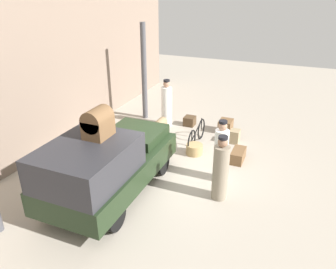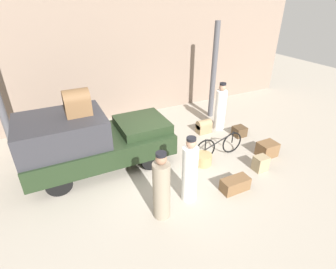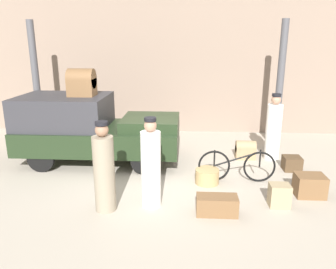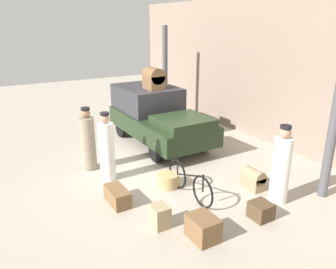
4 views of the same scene
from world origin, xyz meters
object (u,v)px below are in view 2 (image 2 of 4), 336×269
at_px(bicycle, 219,146).
at_px(suitcase_tan_flat, 267,149).
at_px(porter_with_bicycle, 220,108).
at_px(truck, 89,140).
at_px(trunk_on_truck_roof, 77,102).
at_px(suitcase_black_upright, 239,131).
at_px(suitcase_small_leather, 235,184).
at_px(trunk_umber_medium, 261,163).
at_px(conductor_in_dark_uniform, 162,189).
at_px(porter_carrying_trunk, 190,172).
at_px(trunk_barrel_dark, 204,126).
at_px(wicker_basket, 203,159).

distance_m(bicycle, suitcase_tan_flat, 1.51).
bearing_deg(suitcase_tan_flat, porter_with_bicycle, 96.06).
height_order(truck, trunk_on_truck_roof, trunk_on_truck_roof).
xyz_separation_m(porter_with_bicycle, trunk_on_truck_roof, (-4.86, -0.42, 1.23)).
bearing_deg(suitcase_tan_flat, suitcase_black_upright, 87.42).
relative_size(suitcase_small_leather, trunk_on_truck_roof, 1.09).
bearing_deg(trunk_umber_medium, suitcase_small_leather, -162.72).
bearing_deg(conductor_in_dark_uniform, porter_with_bicycle, 38.79).
height_order(truck, suitcase_small_leather, truck).
bearing_deg(trunk_umber_medium, suitcase_black_upright, 67.09).
xyz_separation_m(conductor_in_dark_uniform, porter_carrying_trunk, (0.82, 0.21, 0.02)).
relative_size(bicycle, trunk_on_truck_roof, 2.51).
bearing_deg(conductor_in_dark_uniform, truck, 111.10).
bearing_deg(suitcase_tan_flat, trunk_barrel_dark, 113.51).
bearing_deg(bicycle, porter_carrying_trunk, -145.02).
height_order(wicker_basket, porter_carrying_trunk, porter_carrying_trunk).
xyz_separation_m(porter_carrying_trunk, trunk_on_truck_roof, (-1.96, 2.36, 1.24)).
bearing_deg(trunk_on_truck_roof, suitcase_small_leather, -39.44).
bearing_deg(suitcase_black_upright, trunk_umber_medium, -112.91).
height_order(porter_with_bicycle, trunk_umber_medium, porter_with_bicycle).
bearing_deg(bicycle, trunk_on_truck_roof, 163.15).
bearing_deg(suitcase_black_upright, wicker_basket, -156.81).
height_order(trunk_umber_medium, suitcase_tan_flat, suitcase_tan_flat).
xyz_separation_m(suitcase_small_leather, trunk_on_truck_roof, (-3.17, 2.61, 1.85)).
bearing_deg(trunk_umber_medium, bicycle, 120.12).
bearing_deg(suitcase_small_leather, bicycle, 69.79).
height_order(porter_carrying_trunk, trunk_on_truck_roof, trunk_on_truck_roof).
xyz_separation_m(trunk_barrel_dark, trunk_on_truck_roof, (-4.16, -0.37, 1.78)).
distance_m(conductor_in_dark_uniform, suitcase_small_leather, 2.12).
relative_size(conductor_in_dark_uniform, porter_carrying_trunk, 0.98).
bearing_deg(suitcase_small_leather, trunk_barrel_dark, 71.61).
distance_m(suitcase_tan_flat, trunk_on_truck_roof, 5.68).
distance_m(porter_carrying_trunk, suitcase_tan_flat, 3.23).
xyz_separation_m(bicycle, trunk_on_truck_roof, (-3.72, 1.13, 1.66)).
relative_size(porter_carrying_trunk, suitcase_black_upright, 4.15).
xyz_separation_m(truck, porter_carrying_trunk, (1.81, -2.36, -0.12)).
height_order(bicycle, porter_carrying_trunk, porter_carrying_trunk).
relative_size(trunk_barrel_dark, suitcase_black_upright, 1.24).
bearing_deg(porter_carrying_trunk, trunk_umber_medium, 2.75).
xyz_separation_m(trunk_umber_medium, trunk_on_truck_roof, (-4.37, 2.24, 1.81)).
distance_m(trunk_umber_medium, suitcase_tan_flat, 0.87).
xyz_separation_m(wicker_basket, trunk_barrel_dark, (1.09, 1.64, 0.09)).
bearing_deg(bicycle, trunk_umber_medium, -59.88).
xyz_separation_m(trunk_barrel_dark, suitcase_small_leather, (-0.99, -2.98, -0.07)).
distance_m(bicycle, porter_carrying_trunk, 2.18).
relative_size(conductor_in_dark_uniform, suitcase_small_leather, 2.27).
distance_m(wicker_basket, suitcase_small_leather, 1.34).
relative_size(truck, bicycle, 2.36).
relative_size(porter_with_bicycle, porter_carrying_trunk, 1.01).
relative_size(trunk_barrel_dark, suitcase_small_leather, 0.69).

